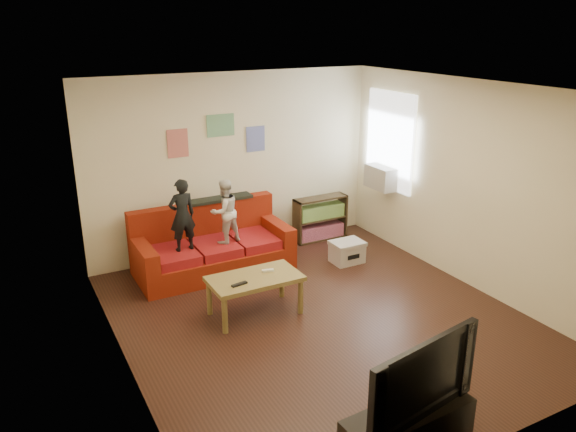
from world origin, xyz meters
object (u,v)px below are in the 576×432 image
child_b (225,211)px  television (412,374)px  sofa (212,248)px  bookshelf (320,220)px  coffee_table (255,282)px  tv_stand (407,432)px  child_a (182,215)px  file_box (347,252)px

child_b → television: bearing=76.2°
sofa → bookshelf: 1.99m
child_b → coffee_table: size_ratio=0.82×
tv_stand → child_a: bearing=94.6°
sofa → coffee_table: sofa is taller
child_b → tv_stand: (-0.06, -4.01, -0.69)m
child_b → television: child_b is taller
child_a → tv_stand: 4.11m
file_box → child_b: bearing=162.6°
sofa → coffee_table: (-0.01, -1.47, 0.10)m
coffee_table → sofa: bearing=89.6°
child_b → coffee_table: bearing=70.2°
child_a → child_b: child_a is taller
child_a → file_box: (2.29, -0.53, -0.78)m
sofa → bookshelf: (1.97, 0.29, -0.00)m
file_box → television: television is taller
bookshelf → sofa: bearing=-171.7°
television → file_box: bearing=53.4°
child_a → television: bearing=95.0°
television → tv_stand: bearing=0.0°
television → sofa: bearing=81.3°
file_box → tv_stand: size_ratio=0.41×
file_box → tv_stand: tv_stand is taller
sofa → bookshelf: sofa is taller
child_a → tv_stand: size_ratio=0.86×
coffee_table → television: (0.10, -2.71, 0.35)m
sofa → television: (0.09, -4.18, 0.45)m
tv_stand → bookshelf: bearing=64.0°
child_b → bookshelf: bearing=-178.7°
coffee_table → television: size_ratio=0.92×
sofa → coffee_table: 1.47m
child_a → tv_stand: child_a is taller
bookshelf → television: (-1.89, -4.47, 0.45)m
child_b → file_box: bearing=149.7°
file_box → television: bearing=-116.7°
child_a → television: 4.05m
sofa → child_b: child_b is taller
bookshelf → television: television is taller
bookshelf → television: size_ratio=0.75×
coffee_table → tv_stand: size_ratio=0.96×
coffee_table → tv_stand: (0.10, -2.71, -0.21)m
child_b → coffee_table: child_b is taller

